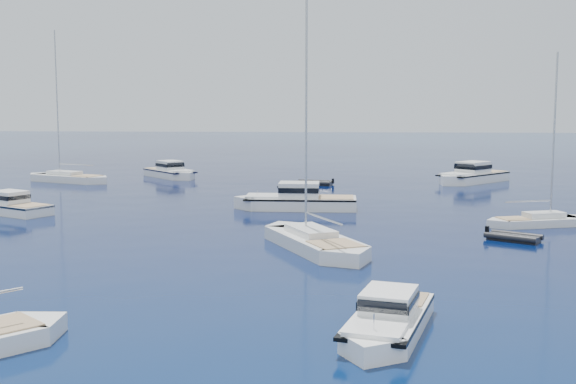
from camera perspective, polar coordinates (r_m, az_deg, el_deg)
name	(u,v)px	position (r m, az deg, el deg)	size (l,w,h in m)	color
ground	(275,309)	(30.04, -1.04, -9.22)	(400.00, 400.00, 0.00)	navy
motor_cruiser_near	(387,334)	(27.08, 7.89, -11.10)	(2.42, 7.92, 2.08)	white
motor_cruiser_centre	(296,209)	(58.15, 0.68, -1.37)	(3.26, 10.65, 2.80)	white
motor_cruiser_far_l	(8,213)	(60.05, -21.29, -1.58)	(2.64, 8.63, 2.26)	white
motor_cruiser_distant	(472,182)	(80.86, 14.35, 0.74)	(3.40, 11.11, 2.92)	white
motor_cruiser_horizon	(171,178)	(84.84, -9.27, 1.14)	(2.92, 9.55, 2.51)	silver
sailboat_mid_r	(314,249)	(42.20, 2.06, -4.52)	(3.11, 11.96, 17.58)	silver
sailboat_centre	(539,226)	(53.16, 19.30, -2.54)	(2.20, 8.46, 12.43)	silver
sailboat_far_l	(68,182)	(82.70, -17.06, 0.78)	(3.02, 11.63, 17.09)	silver
tender_grey_near	(513,241)	(46.80, 17.44, -3.70)	(1.90, 3.43, 0.95)	black
tender_grey_far	(314,185)	(76.09, 2.08, 0.57)	(2.23, 4.16, 0.95)	black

